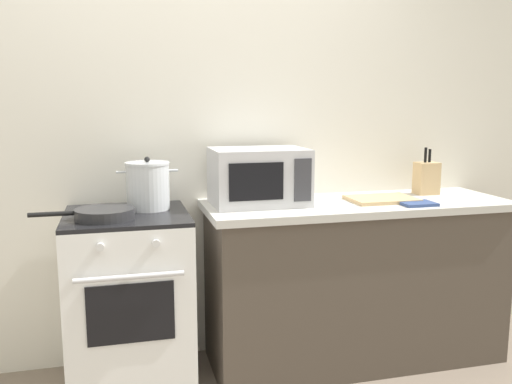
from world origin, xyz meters
The scene contains 10 objects.
back_wall centered at (0.30, 0.97, 1.25)m, with size 4.40×0.10×2.50m, color silver.
lower_cabinet_right centered at (0.90, 0.62, 0.44)m, with size 1.64×0.56×0.88m, color #4C4238.
countertop_right centered at (0.90, 0.62, 0.90)m, with size 1.70×0.60×0.04m, color beige.
stove centered at (-0.35, 0.60, 0.46)m, with size 0.60×0.64×0.92m.
stock_pot centered at (-0.24, 0.69, 1.04)m, with size 0.31×0.22×0.27m.
frying_pan centered at (-0.45, 0.50, 0.95)m, with size 0.48×0.28×0.05m.
microwave centered at (0.35, 0.68, 1.07)m, with size 0.50×0.37×0.30m.
cutting_board centered at (1.03, 0.60, 0.93)m, with size 0.36×0.26×0.02m, color tan.
knife_block centered at (1.39, 0.74, 1.02)m, with size 0.13×0.10×0.28m.
oven_mitt centered at (1.16, 0.44, 0.93)m, with size 0.18×0.14×0.02m, color #33477A.
Camera 1 is at (-0.38, -2.10, 1.47)m, focal length 38.13 mm.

